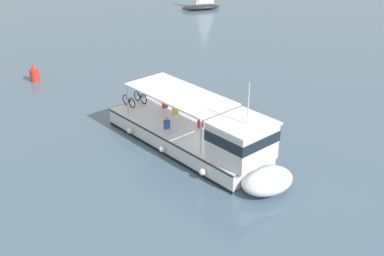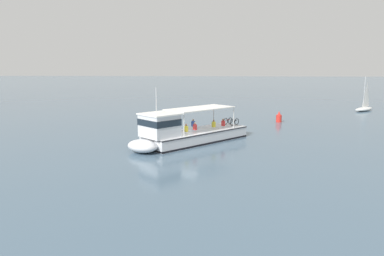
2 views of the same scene
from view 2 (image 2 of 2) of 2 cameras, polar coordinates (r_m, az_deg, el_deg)
The scene contains 4 objects.
ground_plane at distance 32.29m, azimuth -1.36°, elevation -2.98°, with size 400.00×400.00×0.00m, color slate.
ferry_main at distance 33.11m, azimuth -1.29°, elevation -0.86°, with size 11.37×10.97×5.32m.
sailboat_horizon_west at distance 63.42m, azimuth 25.40°, elevation 2.92°, with size 4.32×4.45×5.40m.
channel_buoy at distance 47.42m, azimuth 13.48°, elevation 1.59°, with size 0.70×0.70×1.40m.
Camera 2 is at (31.34, 2.90, 7.20)m, focal length 33.97 mm.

